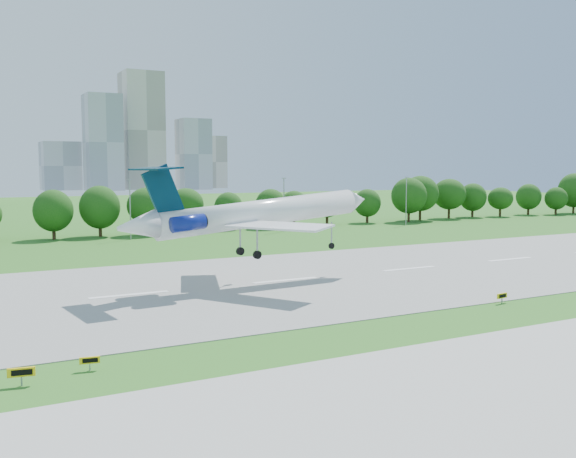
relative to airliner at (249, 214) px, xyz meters
The scene contains 10 objects.
ground 30.23m from the airliner, 120.89° to the right, with size 600.00×600.00×0.00m, color #235B17.
runway 17.24m from the airliner, behind, with size 400.00×45.00×0.08m, color gray.
taxiway 46.16m from the airliner, 109.13° to the right, with size 400.00×23.00×0.08m, color #ADADA8.
tree_line 68.85m from the airliner, 102.46° to the left, with size 288.40×8.40×10.40m.
light_poles 59.81m from the airliner, 106.88° to the left, with size 175.90×0.25×12.19m.
skyline 376.24m from the airliner, 76.87° to the left, with size 127.00×52.00×80.00m.
airliner is the anchor object (origin of this frame).
taxi_sign_left 40.02m from the airliner, 137.34° to the right, with size 1.75×0.53×1.23m.
taxi_sign_centre 36.03m from the airliner, 133.65° to the right, with size 1.41×0.42×0.99m.
taxi_sign_right 30.73m from the airliner, 50.28° to the right, with size 1.55×0.38×1.08m.
Camera 1 is at (-18.01, -46.24, 14.27)m, focal length 40.00 mm.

